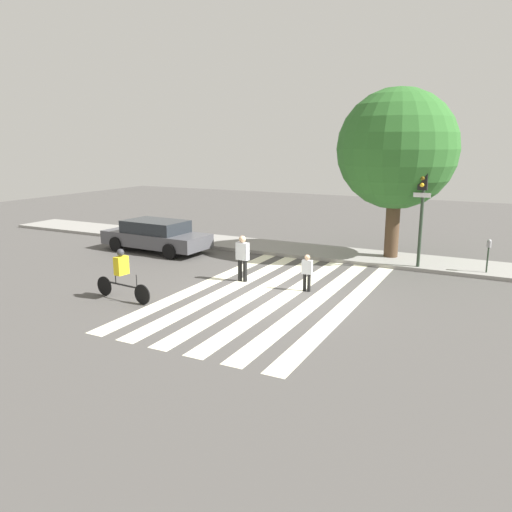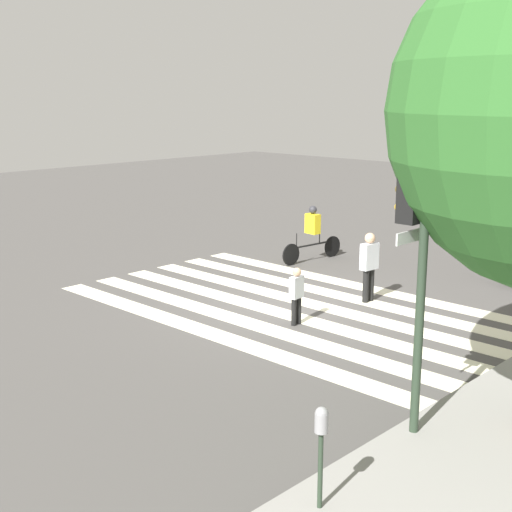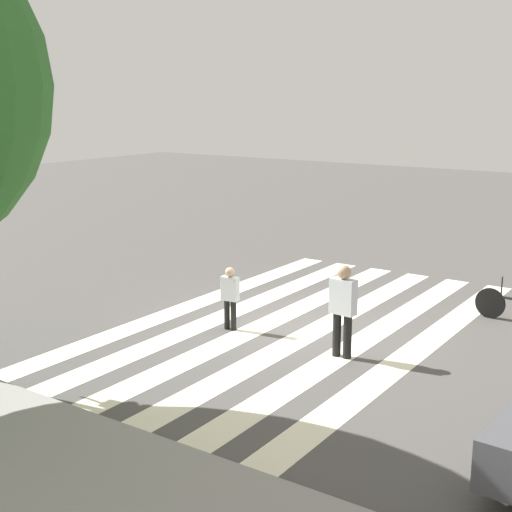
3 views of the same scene
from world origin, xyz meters
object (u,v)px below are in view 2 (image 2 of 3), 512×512
object	(u,v)px
pedestrian_adult_yellow_jacket	(369,263)
cyclist_near_curb	(313,231)
traffic_light	(415,236)
parking_meter	(321,436)
pedestrian_adult_blue_shirt	(297,293)

from	to	relation	value
pedestrian_adult_yellow_jacket	cyclist_near_curb	distance (m)	4.09
traffic_light	cyclist_near_curb	bearing A→B (deg)	-133.63
traffic_light	cyclist_near_curb	world-z (taller)	traffic_light
traffic_light	parking_meter	xyz separation A→B (m)	(2.30, 0.36, -1.82)
pedestrian_adult_yellow_jacket	pedestrian_adult_blue_shirt	world-z (taller)	pedestrian_adult_yellow_jacket
cyclist_near_curb	pedestrian_adult_blue_shirt	bearing A→B (deg)	41.99
parking_meter	pedestrian_adult_blue_shirt	xyz separation A→B (m)	(-4.97, -4.61, -0.32)
traffic_light	pedestrian_adult_yellow_jacket	xyz separation A→B (m)	(-5.04, -4.16, -1.92)
traffic_light	parking_meter	distance (m)	2.96
pedestrian_adult_yellow_jacket	cyclist_near_curb	xyz separation A→B (m)	(-2.21, -3.45, -0.03)
parking_meter	pedestrian_adult_yellow_jacket	size ratio (longest dim) A/B	0.85
pedestrian_adult_yellow_jacket	cyclist_near_curb	size ratio (longest dim) A/B	0.71
traffic_light	cyclist_near_curb	xyz separation A→B (m)	(-7.25, -7.60, -1.96)
parking_meter	cyclist_near_curb	xyz separation A→B (m)	(-9.55, -7.96, -0.14)
traffic_light	parking_meter	bearing A→B (deg)	8.87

